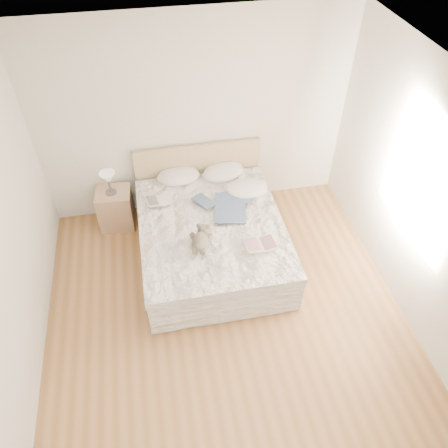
{
  "coord_description": "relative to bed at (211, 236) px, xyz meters",
  "views": [
    {
      "loc": [
        -0.57,
        -2.62,
        4.22
      ],
      "look_at": [
        0.14,
        1.05,
        0.62
      ],
      "focal_mm": 35.0,
      "sensor_mm": 36.0,
      "label": 1
    }
  ],
  "objects": [
    {
      "name": "floor",
      "position": [
        0.0,
        -1.19,
        -0.31
      ],
      "size": [
        4.0,
        4.5,
        0.0
      ],
      "primitive_type": "cube",
      "color": "brown",
      "rests_on": "ground"
    },
    {
      "name": "ceiling",
      "position": [
        0.0,
        -1.19,
        2.39
      ],
      "size": [
        4.0,
        4.5,
        0.0
      ],
      "primitive_type": "cube",
      "color": "white",
      "rests_on": "ground"
    },
    {
      "name": "wall_back",
      "position": [
        0.0,
        1.06,
        1.04
      ],
      "size": [
        4.0,
        0.02,
        2.7
      ],
      "primitive_type": "cube",
      "color": "silver",
      "rests_on": "ground"
    },
    {
      "name": "wall_right",
      "position": [
        2.0,
        -1.19,
        1.04
      ],
      "size": [
        0.02,
        4.5,
        2.7
      ],
      "primitive_type": "cube",
      "color": "silver",
      "rests_on": "ground"
    },
    {
      "name": "window",
      "position": [
        1.99,
        -0.89,
        1.14
      ],
      "size": [
        0.02,
        1.3,
        1.1
      ],
      "primitive_type": "cube",
      "color": "white",
      "rests_on": "wall_right"
    },
    {
      "name": "bed",
      "position": [
        0.0,
        0.0,
        0.0
      ],
      "size": [
        1.72,
        2.14,
        1.0
      ],
      "color": "tan",
      "rests_on": "floor"
    },
    {
      "name": "nightstand",
      "position": [
        -1.17,
        0.79,
        -0.03
      ],
      "size": [
        0.48,
        0.43,
        0.56
      ],
      "primitive_type": "cube",
      "rotation": [
        0.0,
        0.0,
        -0.08
      ],
      "color": "#A1815F",
      "rests_on": "floor"
    },
    {
      "name": "table_lamp",
      "position": [
        -1.18,
        0.78,
        0.48
      ],
      "size": [
        0.21,
        0.21,
        0.32
      ],
      "color": "#48433F",
      "rests_on": "nightstand"
    },
    {
      "name": "pillow_left",
      "position": [
        -0.28,
        0.87,
        0.33
      ],
      "size": [
        0.57,
        0.4,
        0.17
      ],
      "primitive_type": "ellipsoid",
      "rotation": [
        0.0,
        0.0,
        0.01
      ],
      "color": "white",
      "rests_on": "bed"
    },
    {
      "name": "pillow_middle",
      "position": [
        0.32,
        0.84,
        0.33
      ],
      "size": [
        0.68,
        0.57,
        0.18
      ],
      "primitive_type": "ellipsoid",
      "rotation": [
        0.0,
        0.0,
        0.33
      ],
      "color": "white",
      "rests_on": "bed"
    },
    {
      "name": "pillow_right",
      "position": [
        0.55,
        0.43,
        0.33
      ],
      "size": [
        0.57,
        0.42,
        0.16
      ],
      "primitive_type": "ellipsoid",
      "rotation": [
        0.0,
        0.0,
        -0.08
      ],
      "color": "white",
      "rests_on": "bed"
    },
    {
      "name": "blouse",
      "position": [
        0.27,
        0.12,
        0.32
      ],
      "size": [
        0.72,
        0.75,
        0.02
      ],
      "primitive_type": null,
      "rotation": [
        0.0,
        0.0,
        -0.2
      ],
      "color": "#324260",
      "rests_on": "bed"
    },
    {
      "name": "photo_book",
      "position": [
        -0.58,
        0.42,
        0.32
      ],
      "size": [
        0.35,
        0.27,
        0.02
      ],
      "primitive_type": "cube",
      "rotation": [
        0.0,
        0.0,
        0.17
      ],
      "color": "white",
      "rests_on": "bed"
    },
    {
      "name": "childrens_book",
      "position": [
        0.48,
        -0.55,
        0.32
      ],
      "size": [
        0.39,
        0.28,
        0.02
      ],
      "primitive_type": "cube",
      "rotation": [
        0.0,
        0.0,
        0.08
      ],
      "color": "#FFF6D0",
      "rests_on": "bed"
    },
    {
      "name": "teddy_bear",
      "position": [
        -0.19,
        -0.46,
        0.34
      ],
      "size": [
        0.33,
        0.4,
        0.18
      ],
      "primitive_type": null,
      "rotation": [
        0.0,
        0.0,
        -0.29
      ],
      "color": "#645B4A",
      "rests_on": "bed"
    }
  ]
}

